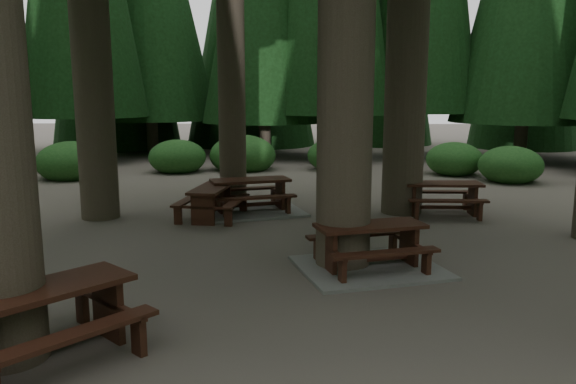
{
  "coord_description": "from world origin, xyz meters",
  "views": [
    {
      "loc": [
        0.18,
        -8.26,
        2.68
      ],
      "look_at": [
        -0.06,
        0.59,
        1.1
      ],
      "focal_mm": 35.0,
      "sensor_mm": 36.0,
      "label": 1
    }
  ],
  "objects_px": {
    "picnic_table_a": "(370,255)",
    "picnic_table_c": "(251,201)",
    "picnic_table_d": "(442,193)",
    "picnic_table_e": "(42,312)",
    "picnic_table_b": "(212,198)"
  },
  "relations": [
    {
      "from": "picnic_table_a",
      "to": "picnic_table_c",
      "type": "bearing_deg",
      "value": 100.92
    },
    {
      "from": "picnic_table_c",
      "to": "picnic_table_a",
      "type": "bearing_deg",
      "value": -80.92
    },
    {
      "from": "picnic_table_a",
      "to": "picnic_table_c",
      "type": "xyz_separation_m",
      "value": [
        -2.21,
        4.11,
        0.02
      ]
    },
    {
      "from": "picnic_table_d",
      "to": "picnic_table_e",
      "type": "height_order",
      "value": "picnic_table_e"
    },
    {
      "from": "picnic_table_c",
      "to": "picnic_table_b",
      "type": "bearing_deg",
      "value": -157.64
    },
    {
      "from": "picnic_table_b",
      "to": "picnic_table_c",
      "type": "xyz_separation_m",
      "value": [
        0.77,
        0.68,
        -0.2
      ]
    },
    {
      "from": "picnic_table_b",
      "to": "picnic_table_d",
      "type": "relative_size",
      "value": 1.05
    },
    {
      "from": "picnic_table_c",
      "to": "picnic_table_e",
      "type": "relative_size",
      "value": 1.19
    },
    {
      "from": "picnic_table_c",
      "to": "picnic_table_d",
      "type": "relative_size",
      "value": 1.63
    },
    {
      "from": "picnic_table_b",
      "to": "picnic_table_e",
      "type": "bearing_deg",
      "value": -178.17
    },
    {
      "from": "picnic_table_a",
      "to": "picnic_table_b",
      "type": "bearing_deg",
      "value": 113.59
    },
    {
      "from": "picnic_table_b",
      "to": "picnic_table_c",
      "type": "bearing_deg",
      "value": -40.9
    },
    {
      "from": "picnic_table_a",
      "to": "picnic_table_d",
      "type": "bearing_deg",
      "value": 45.23
    },
    {
      "from": "picnic_table_c",
      "to": "picnic_table_e",
      "type": "height_order",
      "value": "picnic_table_e"
    },
    {
      "from": "picnic_table_d",
      "to": "picnic_table_e",
      "type": "xyz_separation_m",
      "value": [
        -5.68,
        -7.01,
        0.03
      ]
    }
  ]
}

